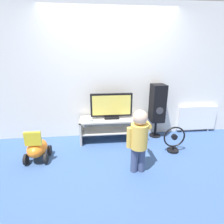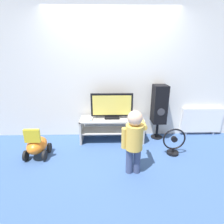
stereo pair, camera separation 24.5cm
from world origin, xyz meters
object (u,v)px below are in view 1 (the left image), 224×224
at_px(ride_on_toy, 37,148).
at_px(floor_fan, 174,140).
at_px(remote_primary, 132,120).
at_px(child, 139,136).
at_px(television, 111,106).
at_px(speaker_tower, 157,104).
at_px(radiator, 197,118).
at_px(game_console, 91,119).

bearing_deg(ride_on_toy, floor_fan, 0.46).
height_order(remote_primary, child, child).
relative_size(television, floor_fan, 1.68).
xyz_separation_m(speaker_tower, ride_on_toy, (-2.23, -0.67, -0.50)).
distance_m(remote_primary, radiator, 1.60).
xyz_separation_m(television, game_console, (-0.40, -0.07, -0.22)).
relative_size(ride_on_toy, radiator, 0.64).
relative_size(child, floor_fan, 1.99).
xyz_separation_m(television, remote_primary, (0.38, -0.17, -0.23)).
xyz_separation_m(remote_primary, ride_on_toy, (-1.67, -0.43, -0.27)).
bearing_deg(child, radiator, 37.30).
bearing_deg(speaker_tower, game_console, -173.99).
distance_m(game_console, ride_on_toy, 1.06).
relative_size(speaker_tower, radiator, 1.28).
distance_m(speaker_tower, ride_on_toy, 2.38).
bearing_deg(television, ride_on_toy, -155.03).
bearing_deg(ride_on_toy, radiator, 14.02).
bearing_deg(child, speaker_tower, 59.52).
height_order(speaker_tower, ride_on_toy, speaker_tower).
bearing_deg(radiator, game_console, -173.22).
relative_size(game_console, radiator, 0.22).
bearing_deg(speaker_tower, floor_fan, -80.18).
xyz_separation_m(child, radiator, (1.64, 1.25, -0.24)).
bearing_deg(remote_primary, speaker_tower, 22.97).
bearing_deg(floor_fan, remote_primary, 148.61).
distance_m(television, game_console, 0.47).
height_order(remote_primary, speaker_tower, speaker_tower).
height_order(ride_on_toy, radiator, radiator).
bearing_deg(speaker_tower, television, -175.77).
distance_m(floor_fan, radiator, 1.18).
height_order(remote_primary, radiator, radiator).
xyz_separation_m(television, child, (0.29, -1.04, -0.15)).
xyz_separation_m(speaker_tower, floor_fan, (0.11, -0.65, -0.49)).
xyz_separation_m(child, ride_on_toy, (-1.57, 0.45, -0.36)).
bearing_deg(speaker_tower, child, -120.48).
distance_m(ride_on_toy, radiator, 3.31).
bearing_deg(radiator, ride_on_toy, -165.98).
relative_size(game_console, ride_on_toy, 0.34).
distance_m(speaker_tower, floor_fan, 0.82).
bearing_deg(ride_on_toy, television, 24.97).
distance_m(game_console, child, 1.20).
bearing_deg(television, floor_fan, -28.66).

